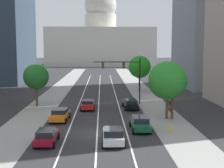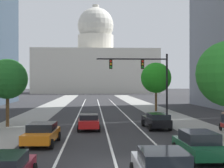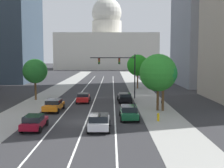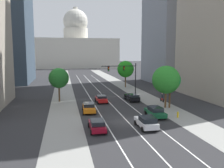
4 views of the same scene
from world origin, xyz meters
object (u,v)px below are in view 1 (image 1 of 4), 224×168
(car_black, at_px, (130,103))
(traffic_signal_mast, at_px, (126,72))
(capitol_building, at_px, (101,41))
(car_red, at_px, (88,104))
(car_green, at_px, (140,123))
(street_tree_far_right, at_px, (140,67))
(street_tree_mid_left, at_px, (36,77))
(car_white, at_px, (113,135))
(fire_hydrant, at_px, (170,128))
(car_crimson, at_px, (47,136))
(cyclist, at_px, (170,105))
(car_orange, at_px, (60,114))
(street_tree_near_right, at_px, (173,81))
(street_tree_mid_right, at_px, (167,81))

(car_black, xyz_separation_m, traffic_signal_mast, (-0.37, 3.83, 4.36))
(capitol_building, relative_size, car_red, 12.34)
(car_green, xyz_separation_m, traffic_signal_mast, (-0.37, 15.92, 4.35))
(street_tree_far_right, bearing_deg, street_tree_mid_left, -136.84)
(car_white, bearing_deg, car_black, -10.07)
(car_red, distance_m, street_tree_far_right, 21.91)
(fire_hydrant, xyz_separation_m, street_tree_mid_left, (-17.14, 15.35, 4.12))
(car_crimson, bearing_deg, cyclist, -44.76)
(street_tree_mid_left, bearing_deg, car_orange, -63.41)
(capitol_building, relative_size, street_tree_far_right, 7.06)
(cyclist, bearing_deg, street_tree_near_right, 169.71)
(car_green, relative_size, street_tree_mid_left, 0.70)
(fire_hydrant, bearing_deg, street_tree_mid_right, 81.90)
(car_white, relative_size, car_crimson, 1.01)
(car_red, relative_size, street_tree_far_right, 0.57)
(car_red, bearing_deg, cyclist, -99.84)
(street_tree_far_right, height_order, street_tree_mid_left, street_tree_far_right)
(car_red, height_order, cyclist, cyclist)
(car_white, distance_m, street_tree_mid_right, 13.05)
(fire_hydrant, relative_size, street_tree_mid_right, 0.13)
(car_white, bearing_deg, cyclist, -29.59)
(car_green, xyz_separation_m, street_tree_far_right, (3.60, 30.87, 4.21))
(car_black, distance_m, street_tree_far_right, 19.58)
(street_tree_mid_right, height_order, street_tree_near_right, street_tree_mid_right)
(car_red, distance_m, car_orange, 7.54)
(cyclist, bearing_deg, fire_hydrant, 166.95)
(fire_hydrant, height_order, street_tree_far_right, street_tree_far_right)
(car_white, distance_m, car_crimson, 6.21)
(car_black, xyz_separation_m, cyclist, (5.39, -2.14, 0.07))
(street_tree_near_right, bearing_deg, capitol_building, 94.42)
(street_tree_far_right, bearing_deg, street_tree_mid_right, -89.10)
(car_crimson, xyz_separation_m, street_tree_mid_right, (13.31, 9.96, 4.12))
(capitol_building, relative_size, car_crimson, 12.06)
(car_green, height_order, fire_hydrant, car_green)
(car_orange, bearing_deg, street_tree_near_right, -86.35)
(car_crimson, distance_m, street_tree_mid_left, 19.88)
(street_tree_mid_right, bearing_deg, car_orange, -177.86)
(car_black, xyz_separation_m, street_tree_mid_right, (3.99, -6.73, 4.08))
(capitol_building, relative_size, car_orange, 11.00)
(traffic_signal_mast, relative_size, fire_hydrant, 8.14)
(car_black, xyz_separation_m, street_tree_near_right, (4.61, -7.02, 4.03))
(cyclist, height_order, street_tree_far_right, street_tree_far_right)
(car_green, bearing_deg, car_white, 146.56)
(car_green, xyz_separation_m, car_crimson, (-9.31, -4.60, -0.05))
(car_orange, xyz_separation_m, street_tree_mid_left, (-4.73, 9.46, 3.82))
(cyclist, relative_size, street_tree_mid_left, 0.26)
(street_tree_far_right, bearing_deg, car_crimson, -110.00)
(car_black, distance_m, car_green, 12.09)
(car_black, distance_m, street_tree_mid_right, 8.83)
(car_red, xyz_separation_m, car_green, (6.21, -11.74, 0.04))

